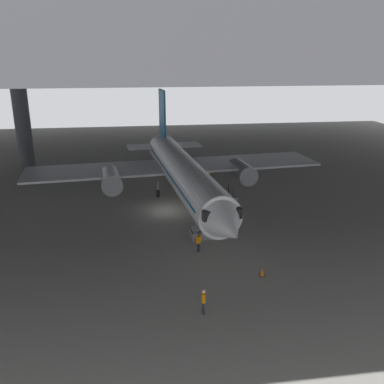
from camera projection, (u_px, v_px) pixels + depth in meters
name	position (u px, v px, depth m)	size (l,w,h in m)	color
ground_plane	(170.00, 210.00, 43.39)	(110.00, 110.00, 0.00)	gray
hangar_structure	(157.00, 53.00, 51.46)	(121.00, 99.00, 16.21)	#4C4F54
airplane_main	(182.00, 172.00, 45.08)	(34.19, 35.28, 11.09)	white
boarding_stairs	(212.00, 229.00, 36.99)	(4.24, 1.85, 4.58)	slate
crew_worker_near_nose	(204.00, 300.00, 25.75)	(0.25, 0.55, 1.70)	#232838
crew_worker_by_stairs	(199.00, 242.00, 33.93)	(0.46, 0.39, 1.61)	#232838
traffic_cone_orange	(262.00, 272.00, 30.41)	(0.36, 0.36, 0.60)	black
baggage_tug	(205.00, 170.00, 56.74)	(1.91, 2.48, 0.90)	yellow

